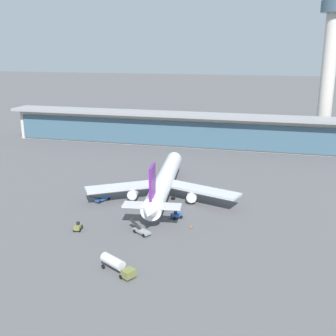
% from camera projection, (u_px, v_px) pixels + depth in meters
% --- Properties ---
extents(ground_plane, '(1200.00, 1200.00, 0.00)m').
position_uv_depth(ground_plane, '(157.00, 204.00, 120.53)').
color(ground_plane, '#515154').
extents(airliner_on_stand, '(45.05, 59.01, 15.72)m').
position_uv_depth(airliner_on_stand, '(164.00, 182.00, 124.42)').
color(airliner_on_stand, white).
rests_on(airliner_on_stand, ground).
extents(service_truck_near_nose_blue, '(3.31, 3.07, 2.05)m').
position_uv_depth(service_truck_near_nose_blue, '(177.00, 215.00, 110.14)').
color(service_truck_near_nose_blue, '#234C9E').
rests_on(service_truck_near_nose_blue, ground).
extents(service_truck_under_wing_olive, '(8.59, 6.21, 2.95)m').
position_uv_depth(service_truck_under_wing_olive, '(116.00, 264.00, 83.56)').
color(service_truck_under_wing_olive, olive).
rests_on(service_truck_under_wing_olive, ground).
extents(service_truck_mid_apron_blue, '(4.27, 6.68, 2.70)m').
position_uv_depth(service_truck_mid_apron_blue, '(102.00, 199.00, 122.21)').
color(service_truck_mid_apron_blue, '#234C9E').
rests_on(service_truck_mid_apron_blue, ground).
extents(service_truck_by_tail_olive, '(2.21, 3.13, 2.05)m').
position_uv_depth(service_truck_by_tail_olive, '(78.00, 227.00, 102.95)').
color(service_truck_by_tail_olive, olive).
rests_on(service_truck_by_tail_olive, ground).
extents(service_truck_on_taxiway_grey, '(6.48, 4.76, 2.70)m').
position_uv_depth(service_truck_on_taxiway_grey, '(141.00, 231.00, 100.99)').
color(service_truck_on_taxiway_grey, gray).
rests_on(service_truck_on_taxiway_grey, ground).
extents(terminal_building, '(183.60, 12.80, 15.20)m').
position_uv_depth(terminal_building, '(203.00, 130.00, 187.16)').
color(terminal_building, beige).
rests_on(terminal_building, ground).
extents(control_tower, '(12.00, 12.00, 70.40)m').
position_uv_depth(control_tower, '(330.00, 59.00, 189.16)').
color(control_tower, beige).
rests_on(control_tower, ground).
extents(safety_cone_alpha, '(0.62, 0.62, 0.70)m').
position_uv_depth(safety_cone_alpha, '(191.00, 227.00, 104.36)').
color(safety_cone_alpha, orange).
rests_on(safety_cone_alpha, ground).
extents(safety_cone_bravo, '(0.62, 0.62, 0.70)m').
position_uv_depth(safety_cone_bravo, '(151.00, 219.00, 109.32)').
color(safety_cone_bravo, orange).
rests_on(safety_cone_bravo, ground).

